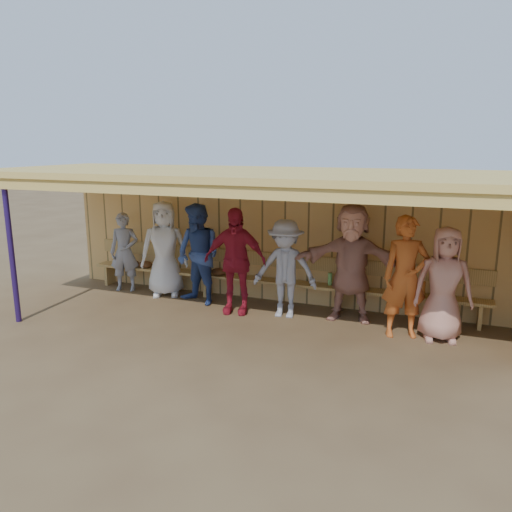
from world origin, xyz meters
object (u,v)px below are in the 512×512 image
Objects in this scene: player_e at (285,269)px; bench at (271,275)px; player_a at (125,252)px; player_c at (199,254)px; player_b at (165,249)px; player_g at (405,277)px; player_f at (351,263)px; player_d at (235,261)px; player_h at (444,284)px.

bench is at bearing 121.80° from player_e.
player_a is 3.04m from bench.
player_e is at bearing 13.98° from player_c.
player_b is at bearing -19.24° from player_a.
player_a is 0.94m from player_b.
player_f is at bearing 135.19° from player_g.
player_d is 0.95m from bench.
player_c is 3.69m from player_g.
player_e is at bearing 166.61° from player_h.
bench is (-1.56, 0.42, -0.46)m from player_f.
player_b is 1.00× the size of player_d.
player_a is at bearing 160.86° from player_d.
player_a is 0.85× the size of player_c.
player_c is 1.71m from player_e.
player_b is 0.99× the size of player_g.
player_c is at bearing -40.24° from player_b.
player_h is at bearing -14.42° from player_g.
player_e is 0.87m from bench.
player_b is 1.00× the size of player_c.
player_f reaches higher than player_c.
player_a is 4.58m from player_f.
player_h is at bearing -10.15° from player_d.
player_c is 1.00× the size of player_d.
player_b is at bearing -177.54° from player_c.
player_c is 0.85m from player_d.
player_g is (1.97, -0.20, 0.10)m from player_e.
player_f is 1.68m from bench.
player_d is 3.41m from player_h.
player_d is at bearing 158.78° from player_g.
player_g is at bearing -31.86° from player_b.
player_h is 3.14m from bench.
player_b is 2.59m from player_e.
player_c is at bearing 155.84° from player_g.
player_b reaches higher than player_a.
player_f reaches higher than player_e.
player_g reaches higher than player_a.
player_e is 1.11m from player_f.
player_h reaches higher than player_a.
player_h is (5.09, -0.50, -0.06)m from player_b.
bench is (-3.01, 0.81, -0.34)m from player_h.
player_f is 0.26× the size of bench.
bench is (-2.46, 0.85, -0.41)m from player_g.
player_a is 3.52m from player_e.
player_h is at bearing -8.46° from player_e.
player_f reaches higher than player_b.
player_c is at bearing 171.28° from player_e.
player_c is at bearing 166.51° from player_h.
player_h is at bearing -18.21° from player_f.
player_e is at bearing 154.88° from player_g.
player_c reaches higher than player_a.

